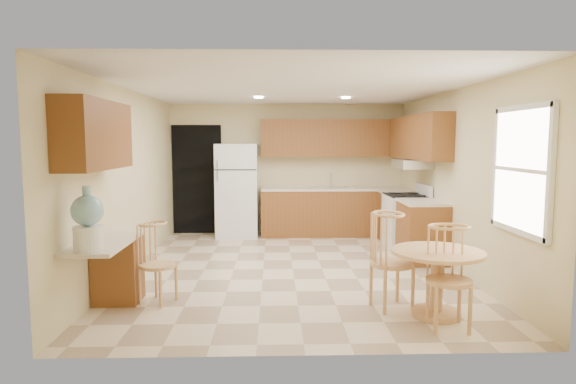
{
  "coord_description": "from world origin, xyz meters",
  "views": [
    {
      "loc": [
        -0.26,
        -6.6,
        1.78
      ],
      "look_at": [
        -0.06,
        0.3,
        1.06
      ],
      "focal_mm": 30.0,
      "sensor_mm": 36.0,
      "label": 1
    }
  ],
  "objects_px": {
    "chair_desk": "(155,257)",
    "stove": "(406,221)",
    "chair_table_b": "(453,270)",
    "chair_table_a": "(395,253)",
    "water_crock": "(88,221)",
    "refrigerator": "(237,190)",
    "dining_table": "(437,273)"
  },
  "relations": [
    {
      "from": "stove",
      "to": "chair_table_b",
      "type": "bearing_deg",
      "value": -98.59
    },
    {
      "from": "stove",
      "to": "chair_table_b",
      "type": "distance_m",
      "value": 3.52
    },
    {
      "from": "refrigerator",
      "to": "chair_desk",
      "type": "relative_size",
      "value": 1.97
    },
    {
      "from": "dining_table",
      "to": "chair_desk",
      "type": "distance_m",
      "value": 2.98
    },
    {
      "from": "refrigerator",
      "to": "dining_table",
      "type": "height_order",
      "value": "refrigerator"
    },
    {
      "from": "dining_table",
      "to": "water_crock",
      "type": "distance_m",
      "value": 3.46
    },
    {
      "from": "chair_desk",
      "to": "stove",
      "type": "bearing_deg",
      "value": 151.79
    },
    {
      "from": "stove",
      "to": "dining_table",
      "type": "xyz_separation_m",
      "value": [
        -0.52,
        -3.05,
        -0.02
      ]
    },
    {
      "from": "chair_table_a",
      "to": "stove",
      "type": "bearing_deg",
      "value": 147.61
    },
    {
      "from": "refrigerator",
      "to": "chair_table_a",
      "type": "distance_m",
      "value": 4.56
    },
    {
      "from": "chair_table_a",
      "to": "chair_desk",
      "type": "height_order",
      "value": "chair_table_a"
    },
    {
      "from": "chair_table_b",
      "to": "water_crock",
      "type": "height_order",
      "value": "water_crock"
    },
    {
      "from": "dining_table",
      "to": "chair_table_a",
      "type": "xyz_separation_m",
      "value": [
        -0.4,
        0.15,
        0.18
      ]
    },
    {
      "from": "dining_table",
      "to": "water_crock",
      "type": "xyz_separation_m",
      "value": [
        -3.4,
        -0.25,
        0.59
      ]
    },
    {
      "from": "chair_table_a",
      "to": "chair_table_b",
      "type": "relative_size",
      "value": 1.05
    },
    {
      "from": "chair_table_b",
      "to": "water_crock",
      "type": "relative_size",
      "value": 1.62
    },
    {
      "from": "dining_table",
      "to": "chair_table_a",
      "type": "relative_size",
      "value": 0.9
    },
    {
      "from": "chair_desk",
      "to": "chair_table_b",
      "type": "bearing_deg",
      "value": 98.68
    },
    {
      "from": "stove",
      "to": "chair_desk",
      "type": "bearing_deg",
      "value": -142.91
    },
    {
      "from": "chair_desk",
      "to": "refrigerator",
      "type": "bearing_deg",
      "value": -164.17
    },
    {
      "from": "dining_table",
      "to": "chair_desk",
      "type": "bearing_deg",
      "value": 171.85
    },
    {
      "from": "chair_table_a",
      "to": "water_crock",
      "type": "relative_size",
      "value": 1.7
    },
    {
      "from": "chair_table_a",
      "to": "chair_table_b",
      "type": "distance_m",
      "value": 0.7
    },
    {
      "from": "refrigerator",
      "to": "chair_table_b",
      "type": "distance_m",
      "value": 5.26
    },
    {
      "from": "chair_desk",
      "to": "water_crock",
      "type": "bearing_deg",
      "value": -9.07
    },
    {
      "from": "water_crock",
      "to": "dining_table",
      "type": "bearing_deg",
      "value": 4.21
    },
    {
      "from": "chair_desk",
      "to": "water_crock",
      "type": "height_order",
      "value": "water_crock"
    },
    {
      "from": "refrigerator",
      "to": "water_crock",
      "type": "distance_m",
      "value": 4.64
    },
    {
      "from": "refrigerator",
      "to": "chair_table_b",
      "type": "relative_size",
      "value": 1.78
    },
    {
      "from": "stove",
      "to": "refrigerator",
      "type": "bearing_deg",
      "value": 157.01
    },
    {
      "from": "dining_table",
      "to": "refrigerator",
      "type": "bearing_deg",
      "value": 118.83
    },
    {
      "from": "chair_table_a",
      "to": "chair_desk",
      "type": "xyz_separation_m",
      "value": [
        -2.55,
        0.27,
        -0.09
      ]
    }
  ]
}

